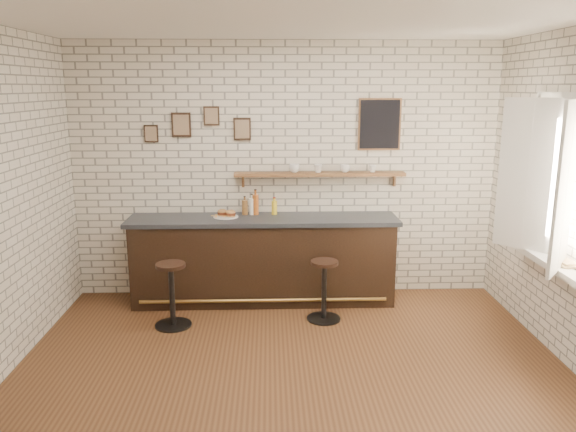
% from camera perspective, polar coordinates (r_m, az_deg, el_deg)
% --- Properties ---
extents(ground, '(5.00, 5.00, 0.00)m').
position_cam_1_polar(ground, '(5.22, 0.40, -15.35)').
color(ground, brown).
rests_on(ground, ground).
extents(bar_counter, '(3.10, 0.65, 1.01)m').
position_cam_1_polar(bar_counter, '(6.59, -2.51, -4.42)').
color(bar_counter, black).
rests_on(bar_counter, ground).
extents(sandwich_plate, '(0.28, 0.28, 0.01)m').
position_cam_1_polar(sandwich_plate, '(6.51, -6.34, -0.05)').
color(sandwich_plate, white).
rests_on(sandwich_plate, bar_counter).
extents(ciabatta_sandwich, '(0.23, 0.16, 0.07)m').
position_cam_1_polar(ciabatta_sandwich, '(6.50, -6.26, 0.31)').
color(ciabatta_sandwich, '#B5824A').
rests_on(ciabatta_sandwich, sandwich_plate).
extents(potato_chips, '(0.25, 0.19, 0.00)m').
position_cam_1_polar(potato_chips, '(6.51, -6.58, 0.01)').
color(potato_chips, '#E3AE50').
rests_on(potato_chips, sandwich_plate).
extents(bitters_bottle_brown, '(0.07, 0.07, 0.22)m').
position_cam_1_polar(bitters_bottle_brown, '(6.60, -4.40, 0.91)').
color(bitters_bottle_brown, brown).
rests_on(bitters_bottle_brown, bar_counter).
extents(bitters_bottle_white, '(0.06, 0.06, 0.25)m').
position_cam_1_polar(bitters_bottle_white, '(6.59, -3.70, 1.01)').
color(bitters_bottle_white, white).
rests_on(bitters_bottle_white, bar_counter).
extents(bitters_bottle_amber, '(0.07, 0.07, 0.30)m').
position_cam_1_polar(bitters_bottle_amber, '(6.59, -3.32, 1.20)').
color(bitters_bottle_amber, '#9D4C19').
rests_on(bitters_bottle_amber, bar_counter).
extents(condiment_bottle_yellow, '(0.06, 0.06, 0.21)m').
position_cam_1_polar(condiment_bottle_yellow, '(6.59, -1.40, 0.90)').
color(condiment_bottle_yellow, yellow).
rests_on(condiment_bottle_yellow, bar_counter).
extents(bar_stool_left, '(0.38, 0.38, 0.69)m').
position_cam_1_polar(bar_stool_left, '(6.06, -11.71, -7.65)').
color(bar_stool_left, black).
rests_on(bar_stool_left, ground).
extents(bar_stool_right, '(0.37, 0.37, 0.67)m').
position_cam_1_polar(bar_stool_right, '(6.11, 3.69, -7.34)').
color(bar_stool_right, black).
rests_on(bar_stool_right, ground).
extents(wall_shelf, '(2.00, 0.18, 0.18)m').
position_cam_1_polar(wall_shelf, '(6.59, 3.24, 4.26)').
color(wall_shelf, brown).
rests_on(wall_shelf, ground).
extents(shelf_cup_a, '(0.17, 0.17, 0.10)m').
position_cam_1_polar(shelf_cup_a, '(6.56, 0.65, 4.86)').
color(shelf_cup_a, white).
rests_on(shelf_cup_a, wall_shelf).
extents(shelf_cup_b, '(0.14, 0.14, 0.09)m').
position_cam_1_polar(shelf_cup_b, '(6.58, 3.09, 4.85)').
color(shelf_cup_b, white).
rests_on(shelf_cup_b, wall_shelf).
extents(shelf_cup_c, '(0.13, 0.13, 0.09)m').
position_cam_1_polar(shelf_cup_c, '(6.61, 5.81, 4.83)').
color(shelf_cup_c, white).
rests_on(shelf_cup_c, wall_shelf).
extents(shelf_cup_d, '(0.12, 0.12, 0.08)m').
position_cam_1_polar(shelf_cup_d, '(6.67, 8.60, 4.78)').
color(shelf_cup_d, white).
rests_on(shelf_cup_d, wall_shelf).
extents(back_wall_decor, '(2.96, 0.02, 0.56)m').
position_cam_1_polar(back_wall_decor, '(6.59, 1.72, 9.24)').
color(back_wall_decor, black).
rests_on(back_wall_decor, ground).
extents(window_sill, '(0.20, 1.35, 0.06)m').
position_cam_1_polar(window_sill, '(5.75, 24.99, -4.18)').
color(window_sill, white).
rests_on(window_sill, ground).
extents(casement_window, '(0.40, 1.30, 1.56)m').
position_cam_1_polar(casement_window, '(5.57, 25.34, 3.21)').
color(casement_window, white).
rests_on(casement_window, ground).
extents(book_lower, '(0.22, 0.27, 0.02)m').
position_cam_1_polar(book_lower, '(5.56, 25.76, -4.36)').
color(book_lower, tan).
rests_on(book_lower, window_sill).
extents(book_upper, '(0.18, 0.24, 0.02)m').
position_cam_1_polar(book_upper, '(5.55, 25.82, -4.19)').
color(book_upper, tan).
rests_on(book_upper, book_lower).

